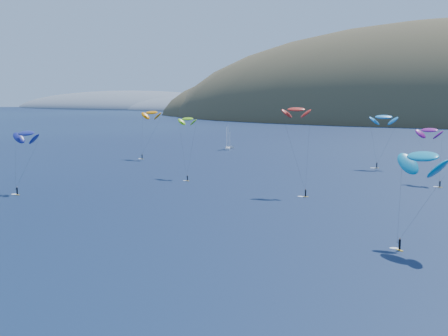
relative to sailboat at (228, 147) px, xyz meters
name	(u,v)px	position (x,y,z in m)	size (l,w,h in m)	color
headland	(146,110)	(-388.09, 541.04, -4.33)	(460.00, 250.00, 60.00)	slate
sailboat	(228,147)	(0.00, 0.00, 0.00)	(9.98, 9.30, 11.92)	silver
kitesurfer_1	(151,113)	(-12.15, -47.56, 17.62)	(9.64, 8.25, 21.19)	#F1AD1A
kitesurfer_3	(187,119)	(26.74, -88.29, 17.52)	(9.51, 12.27, 20.42)	#F1AD1A
kitesurfer_4	(384,117)	(79.66, -39.40, 17.24)	(10.17, 6.60, 20.87)	#F1AD1A
kitesurfer_5	(423,156)	(108.26, -151.41, 15.30)	(12.01, 11.79, 19.49)	#F1AD1A
kitesurfer_6	(429,130)	(99.19, -69.79, 14.85)	(9.98, 12.64, 18.20)	#F1AD1A
kitesurfer_9	(296,110)	(68.99, -104.58, 21.58)	(9.56, 8.51, 24.71)	#F1AD1A
kitesurfer_10	(26,133)	(0.42, -132.93, 14.97)	(10.03, 10.57, 18.60)	#F1AD1A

